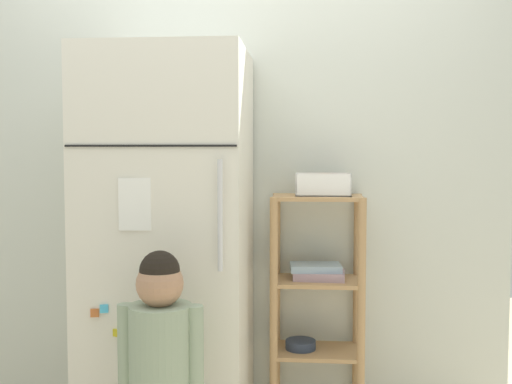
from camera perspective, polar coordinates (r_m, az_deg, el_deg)
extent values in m
cube|color=silver|center=(2.99, -2.21, 0.15)|extent=(2.63, 0.03, 2.24)
cube|color=silver|center=(2.72, -8.01, -5.54)|extent=(0.68, 0.62, 1.74)
cube|color=black|center=(2.38, -9.77, 4.23)|extent=(0.67, 0.01, 0.01)
cylinder|color=silver|center=(2.32, -3.33, -2.17)|extent=(0.02, 0.02, 0.42)
cube|color=white|center=(2.41, -11.13, -1.12)|extent=(0.13, 0.01, 0.20)
cube|color=gold|center=(2.52, -12.76, -12.56)|extent=(0.03, 0.02, 0.03)
cube|color=#C5652E|center=(2.53, -14.66, -10.74)|extent=(0.03, 0.01, 0.03)
cube|color=#D93785|center=(2.47, -10.18, -11.05)|extent=(0.04, 0.01, 0.03)
cube|color=#45BCEE|center=(2.51, -13.84, -10.42)|extent=(0.03, 0.02, 0.03)
cube|color=#DE3B3B|center=(2.54, -11.17, -15.29)|extent=(0.03, 0.01, 0.03)
cylinder|color=gray|center=(2.29, -8.80, -14.80)|extent=(0.22, 0.22, 0.37)
sphere|color=gray|center=(2.31, -8.45, -10.10)|extent=(0.10, 0.10, 0.10)
sphere|color=#A87A5B|center=(2.22, -8.87, -8.36)|extent=(0.17, 0.17, 0.17)
sphere|color=black|center=(2.21, -8.88, -7.19)|extent=(0.14, 0.14, 0.14)
cylinder|color=gray|center=(2.31, -11.87, -13.92)|extent=(0.06, 0.06, 0.32)
cylinder|color=gray|center=(2.26, -5.66, -14.31)|extent=(0.06, 0.06, 0.32)
cylinder|color=tan|center=(2.78, 1.64, -11.97)|extent=(0.04, 0.04, 1.11)
cylinder|color=tan|center=(2.78, 9.68, -11.99)|extent=(0.04, 0.04, 1.11)
cylinder|color=tan|center=(3.01, 1.90, -10.70)|extent=(0.04, 0.04, 1.11)
cylinder|color=tan|center=(3.02, 9.27, -10.72)|extent=(0.04, 0.04, 1.11)
cube|color=tan|center=(2.80, 5.70, -0.50)|extent=(0.40, 0.26, 0.02)
cube|color=tan|center=(2.85, 5.65, -8.19)|extent=(0.40, 0.26, 0.02)
cube|color=tan|center=(2.94, 5.60, -14.42)|extent=(0.40, 0.26, 0.02)
cube|color=#B293A3|center=(2.85, 5.85, -7.65)|extent=(0.24, 0.17, 0.04)
cube|color=#99B2C6|center=(2.86, 5.51, -6.94)|extent=(0.24, 0.17, 0.03)
cylinder|color=#2D384C|center=(2.93, 4.14, -13.86)|extent=(0.14, 0.14, 0.04)
cube|color=white|center=(2.81, 6.19, -0.25)|extent=(0.24, 0.19, 0.01)
cube|color=white|center=(2.71, 6.24, 0.61)|extent=(0.24, 0.01, 0.10)
cube|color=white|center=(2.89, 6.15, 0.81)|extent=(0.24, 0.01, 0.10)
cube|color=white|center=(2.80, 3.75, 0.72)|extent=(0.01, 0.19, 0.10)
cube|color=white|center=(2.81, 8.63, 0.70)|extent=(0.01, 0.19, 0.10)
sphere|color=maroon|center=(2.81, 6.81, 0.49)|extent=(0.07, 0.07, 0.07)
sphere|color=#9E3614|center=(2.78, 6.96, 0.57)|extent=(0.08, 0.08, 0.08)
sphere|color=orange|center=(2.83, 6.06, 0.59)|extent=(0.07, 0.07, 0.07)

